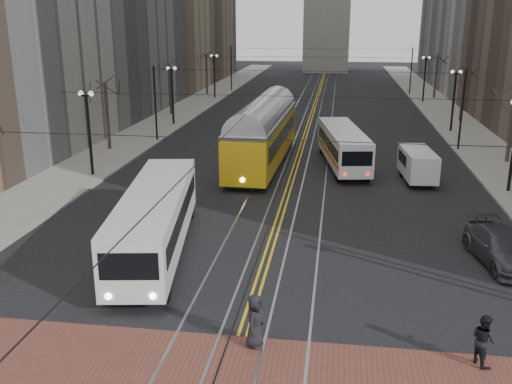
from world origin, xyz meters
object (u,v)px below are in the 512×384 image
(sedan_parked, at_px, (501,247))
(rear_bus, at_px, (343,148))
(streetcar, at_px, (263,139))
(sedan_grey, at_px, (352,138))
(pedestrian_a, at_px, (255,321))
(transit_bus, at_px, (156,222))
(pedestrian_c, at_px, (483,340))
(cargo_van, at_px, (417,166))

(sedan_parked, bearing_deg, rear_bus, 103.09)
(rear_bus, xyz_separation_m, sedan_parked, (6.97, -16.57, -0.64))
(streetcar, relative_size, sedan_grey, 3.47)
(streetcar, distance_m, pedestrian_a, 25.14)
(streetcar, relative_size, sedan_parked, 3.14)
(transit_bus, height_order, sedan_grey, transit_bus)
(streetcar, xyz_separation_m, sedan_parked, (12.89, -16.66, -1.15))
(streetcar, bearing_deg, pedestrian_c, -65.86)
(rear_bus, xyz_separation_m, pedestrian_a, (-2.91, -24.85, -0.45))
(transit_bus, height_order, sedan_parked, transit_bus)
(streetcar, height_order, rear_bus, streetcar)
(pedestrian_a, height_order, pedestrian_c, pedestrian_a)
(rear_bus, xyz_separation_m, sedan_grey, (0.82, 6.68, -0.60))
(cargo_van, xyz_separation_m, sedan_grey, (-4.11, 10.04, -0.26))
(cargo_van, height_order, pedestrian_a, cargo_van)
(sedan_parked, bearing_deg, pedestrian_a, -149.78)
(sedan_grey, bearing_deg, pedestrian_a, -90.19)
(sedan_grey, height_order, pedestrian_a, pedestrian_a)
(sedan_grey, bearing_deg, streetcar, -129.10)
(streetcar, height_order, sedan_parked, streetcar)
(cargo_van, bearing_deg, sedan_parked, -86.11)
(streetcar, bearing_deg, sedan_parked, -50.48)
(streetcar, height_order, pedestrian_a, streetcar)
(pedestrian_a, distance_m, pedestrian_c, 7.24)
(sedan_parked, bearing_deg, cargo_van, 89.06)
(cargo_van, bearing_deg, transit_bus, -138.31)
(transit_bus, relative_size, rear_bus, 1.14)
(cargo_van, distance_m, sedan_parked, 13.38)
(rear_bus, xyz_separation_m, cargo_van, (4.93, -3.36, -0.33))
(streetcar, height_order, cargo_van, streetcar)
(cargo_van, height_order, pedestrian_c, cargo_van)
(cargo_van, relative_size, pedestrian_c, 2.78)
(sedan_parked, relative_size, pedestrian_c, 2.98)
(pedestrian_c, bearing_deg, sedan_grey, -19.25)
(rear_bus, relative_size, pedestrian_a, 5.74)
(rear_bus, bearing_deg, sedan_grey, 73.57)
(rear_bus, height_order, cargo_van, rear_bus)
(transit_bus, distance_m, cargo_van, 19.66)
(sedan_grey, height_order, sedan_parked, sedan_grey)
(sedan_parked, xyz_separation_m, pedestrian_c, (-2.64, -8.28, 0.13))
(transit_bus, relative_size, pedestrian_a, 6.54)
(transit_bus, bearing_deg, pedestrian_c, -38.04)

